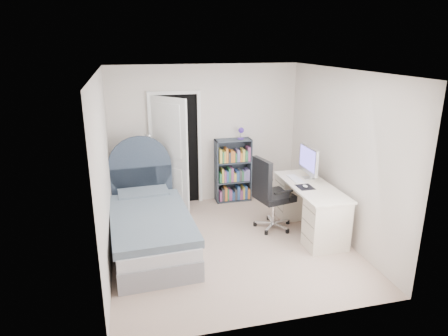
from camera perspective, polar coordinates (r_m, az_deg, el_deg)
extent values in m
cube|color=tan|center=(6.04, 0.94, -10.95)|extent=(3.40, 3.60, 0.05)
cube|color=white|center=(5.32, 1.08, 13.95)|extent=(3.40, 3.60, 0.05)
cube|color=beige|center=(7.27, -2.69, 4.77)|extent=(3.40, 0.05, 2.50)
cube|color=beige|center=(3.92, 7.90, -6.88)|extent=(3.40, 0.05, 2.50)
cube|color=beige|center=(5.39, -17.02, -0.62)|extent=(0.05, 3.60, 2.50)
cube|color=beige|center=(6.20, 16.61, 1.78)|extent=(0.05, 3.60, 2.50)
cube|color=black|center=(7.22, -6.91, 2.52)|extent=(0.80, 0.01, 2.00)
cube|color=white|center=(7.16, -10.30, 2.23)|extent=(0.06, 0.06, 2.00)
cube|color=white|center=(7.25, -3.51, 2.69)|extent=(0.06, 0.06, 2.00)
cube|color=white|center=(7.00, -7.19, 10.63)|extent=(0.92, 0.06, 0.06)
cube|color=white|center=(6.88, -7.73, 1.74)|extent=(0.55, 0.64, 2.00)
cube|color=gray|center=(5.98, -10.39, -9.80)|extent=(1.16, 2.26, 0.29)
cube|color=silver|center=(5.88, -10.51, -7.89)|extent=(1.14, 2.21, 0.18)
cube|color=slate|center=(5.72, -10.45, -7.16)|extent=(1.19, 1.93, 0.11)
cube|color=slate|center=(6.54, -11.42, -3.77)|extent=(0.81, 0.48, 0.13)
cube|color=#333F4F|center=(6.90, -11.69, -3.33)|extent=(1.05, 0.12, 0.88)
cylinder|color=#333F4F|center=(6.76, -11.92, 0.16)|extent=(1.05, 0.12, 1.05)
cylinder|color=#D3C682|center=(6.92, -11.52, -5.02)|extent=(0.04, 0.04, 0.49)
cylinder|color=#D3C682|center=(7.23, -11.65, -4.04)|extent=(0.04, 0.04, 0.49)
cylinder|color=#D3C682|center=(6.94, -8.80, -4.81)|extent=(0.04, 0.04, 0.49)
cylinder|color=#D3C682|center=(7.24, -9.05, -3.84)|extent=(0.04, 0.04, 0.49)
cube|color=#D3C682|center=(7.00, -10.35, -2.68)|extent=(0.39, 0.39, 0.03)
cube|color=#D3C682|center=(7.11, -10.22, -4.96)|extent=(0.35, 0.35, 0.02)
cube|color=#B24C33|center=(6.98, -10.77, -2.48)|extent=(0.16, 0.21, 0.03)
cube|color=#3F598C|center=(6.97, -10.78, -2.25)|extent=(0.15, 0.20, 0.03)
cube|color=#D8CC7F|center=(6.96, -10.79, -2.02)|extent=(0.14, 0.19, 0.03)
cylinder|color=silver|center=(7.24, -10.55, -5.92)|extent=(0.20, 0.20, 0.02)
cylinder|color=silver|center=(7.00, -10.86, -0.74)|extent=(0.02, 0.02, 1.38)
sphere|color=silver|center=(6.78, -10.66, 4.49)|extent=(0.08, 0.08, 0.08)
cube|color=#363F4A|center=(7.32, -1.12, -0.51)|extent=(0.02, 0.28, 1.17)
cube|color=#363F4A|center=(7.48, 3.64, -0.14)|extent=(0.02, 0.28, 1.17)
cube|color=#363F4A|center=(7.24, 1.32, 4.02)|extent=(0.66, 0.28, 0.02)
cube|color=#363F4A|center=(7.59, 1.26, -4.47)|extent=(0.66, 0.28, 0.02)
cube|color=#363F4A|center=(7.52, 1.02, -0.01)|extent=(0.66, 0.01, 1.17)
cube|color=#363F4A|center=(7.46, 1.28, -1.87)|extent=(0.62, 0.26, 0.02)
cube|color=#363F4A|center=(7.35, 1.30, 0.90)|extent=(0.62, 0.26, 0.02)
cylinder|color=#43239B|center=(7.27, 2.39, 4.24)|extent=(0.11, 0.11, 0.02)
cylinder|color=silver|center=(7.25, 2.40, 4.81)|extent=(0.02, 0.02, 0.15)
sphere|color=#43239B|center=(7.21, 2.47, 5.42)|extent=(0.10, 0.10, 0.10)
cube|color=#994C7F|center=(7.47, -0.60, -3.92)|extent=(0.04, 0.20, 0.18)
cube|color=#3F3F3F|center=(7.48, -0.22, -3.73)|extent=(0.05, 0.20, 0.23)
cube|color=orange|center=(7.48, 0.15, -3.59)|extent=(0.04, 0.20, 0.26)
cube|color=#337F4C|center=(7.50, 0.45, -3.69)|extent=(0.03, 0.20, 0.22)
cube|color=#994C7F|center=(7.51, 0.79, -3.74)|extent=(0.05, 0.20, 0.20)
cube|color=#335999|center=(7.54, 1.21, -3.87)|extent=(0.05, 0.20, 0.15)
cube|color=#3F3F3F|center=(7.54, 1.58, -3.65)|extent=(0.04, 0.20, 0.20)
cube|color=#335999|center=(7.54, 1.95, -3.43)|extent=(0.05, 0.20, 0.25)
cube|color=#994C7F|center=(7.57, 2.35, -3.69)|extent=(0.05, 0.20, 0.17)
cube|color=#D8BF4C|center=(7.57, 2.69, -3.44)|extent=(0.03, 0.20, 0.23)
cube|color=#335999|center=(7.58, 3.02, -3.36)|extent=(0.05, 0.20, 0.25)
cube|color=orange|center=(7.61, 3.42, -3.54)|extent=(0.05, 0.20, 0.19)
cube|color=#337F4C|center=(7.35, -0.62, -1.33)|extent=(0.04, 0.20, 0.17)
cube|color=#D8BF4C|center=(7.35, -0.28, -0.98)|extent=(0.03, 0.20, 0.25)
cube|color=#994C7F|center=(7.36, 0.04, -1.11)|extent=(0.04, 0.20, 0.21)
cube|color=#335999|center=(7.37, 0.36, -1.11)|extent=(0.04, 0.20, 0.20)
cube|color=#337F4C|center=(7.38, 0.69, -0.88)|extent=(0.04, 0.20, 0.26)
cube|color=#994C7F|center=(7.39, 1.04, -0.86)|extent=(0.05, 0.20, 0.26)
cube|color=#D8BF4C|center=(7.42, 1.43, -1.20)|extent=(0.05, 0.20, 0.15)
cube|color=#335999|center=(7.42, 1.83, -1.02)|extent=(0.05, 0.20, 0.20)
cube|color=#3F3F3F|center=(7.44, 2.22, -0.94)|extent=(0.04, 0.20, 0.21)
cube|color=#337F4C|center=(7.45, 2.54, -1.02)|extent=(0.03, 0.20, 0.18)
cube|color=#7F72B2|center=(7.46, 2.87, -1.01)|extent=(0.05, 0.20, 0.18)
cube|color=#7F72B2|center=(7.47, 3.29, -0.86)|extent=(0.05, 0.20, 0.21)
cube|color=#D8BF4C|center=(7.23, -0.61, 1.78)|extent=(0.05, 0.20, 0.24)
cube|color=#337F4C|center=(7.24, -0.27, 1.63)|extent=(0.03, 0.20, 0.20)
cube|color=#D8BF4C|center=(7.25, -0.01, 1.70)|extent=(0.03, 0.20, 0.21)
cube|color=orange|center=(7.25, 0.29, 1.91)|extent=(0.04, 0.20, 0.26)
cube|color=#3F3F3F|center=(7.27, 0.64, 1.63)|extent=(0.04, 0.20, 0.18)
cube|color=orange|center=(7.28, 0.96, 1.77)|extent=(0.03, 0.20, 0.21)
cube|color=orange|center=(7.29, 1.27, 1.75)|extent=(0.04, 0.20, 0.20)
cube|color=#337F4C|center=(7.31, 1.57, 1.60)|extent=(0.03, 0.20, 0.16)
cube|color=#7F72B2|center=(7.31, 1.92, 1.85)|extent=(0.05, 0.20, 0.22)
cube|color=orange|center=(7.33, 2.31, 1.69)|extent=(0.04, 0.20, 0.17)
cube|color=#D8BF4C|center=(7.34, 2.66, 1.93)|extent=(0.04, 0.20, 0.23)
cube|color=#337F4C|center=(7.36, 3.04, 1.82)|extent=(0.05, 0.20, 0.19)
cube|color=#994C7F|center=(7.36, 3.44, 2.12)|extent=(0.05, 0.20, 0.26)
cube|color=#EEDFC7|center=(6.26, 12.34, -2.57)|extent=(0.63, 1.57, 0.03)
cube|color=#EEDFC7|center=(5.95, 14.43, -7.80)|extent=(0.58, 0.42, 0.73)
cube|color=#EEDFC7|center=(6.86, 10.13, -4.02)|extent=(0.58, 0.42, 0.73)
cube|color=silver|center=(6.56, 11.99, -1.40)|extent=(0.17, 0.17, 0.01)
cube|color=silver|center=(6.54, 12.30, -0.38)|extent=(0.03, 0.06, 0.23)
cube|color=silver|center=(6.46, 11.99, 1.17)|extent=(0.05, 0.59, 0.42)
cube|color=#5C50C4|center=(6.44, 11.80, 1.33)|extent=(0.00, 0.52, 0.33)
cube|color=white|center=(6.47, 10.15, -1.55)|extent=(0.14, 0.42, 0.02)
cube|color=black|center=(6.16, 11.51, -2.69)|extent=(0.23, 0.27, 0.00)
ellipsoid|color=white|center=(6.15, 11.52, -2.55)|extent=(0.06, 0.10, 0.03)
cube|color=silver|center=(6.62, 8.07, -7.61)|extent=(0.30, 0.11, 0.03)
cylinder|color=black|center=(6.71, 9.09, -7.61)|extent=(0.07, 0.07, 0.06)
cube|color=silver|center=(6.67, 6.69, -7.35)|extent=(0.07, 0.30, 0.03)
cylinder|color=black|center=(6.81, 6.36, -7.09)|extent=(0.07, 0.07, 0.06)
cube|color=silver|center=(6.55, 5.74, -7.80)|extent=(0.29, 0.16, 0.03)
cylinder|color=black|center=(6.57, 4.46, -7.98)|extent=(0.07, 0.07, 0.06)
cube|color=silver|center=(6.42, 6.55, -8.38)|extent=(0.23, 0.25, 0.03)
cylinder|color=black|center=(6.31, 6.06, -9.16)|extent=(0.07, 0.07, 0.06)
cube|color=silver|center=(6.46, 8.03, -8.25)|extent=(0.19, 0.28, 0.03)
cylinder|color=black|center=(6.40, 9.05, -8.90)|extent=(0.07, 0.07, 0.06)
cylinder|color=silver|center=(6.45, 7.09, -6.07)|extent=(0.06, 0.06, 0.45)
cube|color=black|center=(6.35, 7.17, -4.03)|extent=(0.62, 0.62, 0.10)
cube|color=black|center=(6.11, 5.45, -1.42)|extent=(0.18, 0.48, 0.59)
cube|color=black|center=(6.07, 8.52, -3.41)|extent=(0.32, 0.11, 0.03)
cube|color=black|center=(6.50, 5.72, -1.85)|extent=(0.32, 0.11, 0.03)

